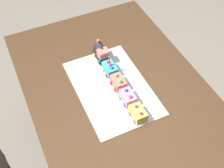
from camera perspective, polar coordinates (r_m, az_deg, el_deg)
The scene contains 9 objects.
ground_plane at distance 2.32m, azimuth 0.35°, elevation -11.89°, with size 8.00×8.00×0.00m, color gray.
dining_table at distance 1.79m, azimuth 0.45°, elevation -2.31°, with size 1.40×1.00×0.74m.
cake_board at distance 1.69m, azimuth 0.00°, elevation -0.70°, with size 0.60×0.40×0.00m, color silver.
cake_locomotive at distance 1.82m, azimuth -2.12°, elevation 6.09°, with size 0.14×0.08×0.12m.
cake_car_flatbed_turquoise at distance 1.75m, azimuth -0.41°, elevation 3.02°, with size 0.10×0.08×0.07m.
cake_car_caboose_coral at distance 1.68m, azimuth 1.27°, elevation 0.32°, with size 0.10×0.08×0.07m.
cake_car_gondola_bubblegum at distance 1.61m, azimuth 3.10°, elevation -2.58°, with size 0.10×0.08×0.07m.
cake_car_tanker_lemon at distance 1.55m, azimuth 5.08°, elevation -5.71°, with size 0.10×0.08×0.07m.
birthday_candle at distance 1.70m, azimuth -0.50°, elevation 4.82°, with size 0.01×0.01×0.06m.
Camera 1 is at (0.99, -0.47, 2.05)m, focal length 46.90 mm.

